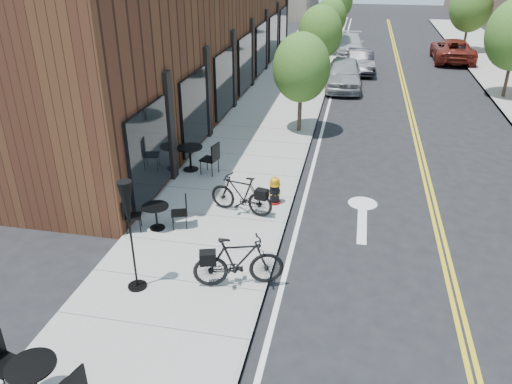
# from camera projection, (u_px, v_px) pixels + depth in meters

# --- Properties ---
(ground) EXTENTS (120.00, 120.00, 0.00)m
(ground) POSITION_uv_depth(u_px,v_px,m) (277.00, 257.00, 12.05)
(ground) COLOR black
(ground) RESTS_ON ground
(sidewalk_near) EXTENTS (4.00, 70.00, 0.12)m
(sidewalk_near) POSITION_uv_depth(u_px,v_px,m) (269.00, 122.00, 21.16)
(sidewalk_near) COLOR #9E9B93
(sidewalk_near) RESTS_ON ground
(building_near) EXTENTS (5.00, 28.00, 7.00)m
(building_near) POSITION_uv_depth(u_px,v_px,m) (193.00, 21.00, 23.95)
(building_near) COLOR #452316
(building_near) RESTS_ON ground
(tree_near_a) EXTENTS (2.20, 2.20, 3.81)m
(tree_near_a) POSITION_uv_depth(u_px,v_px,m) (301.00, 68.00, 18.90)
(tree_near_a) COLOR #382B1E
(tree_near_a) RESTS_ON sidewalk_near
(tree_near_b) EXTENTS (2.30, 2.30, 3.98)m
(tree_near_b) POSITION_uv_depth(u_px,v_px,m) (320.00, 32.00, 25.87)
(tree_near_b) COLOR #382B1E
(tree_near_b) RESTS_ON sidewalk_near
(tree_near_c) EXTENTS (2.10, 2.10, 3.67)m
(tree_near_c) POSITION_uv_depth(u_px,v_px,m) (331.00, 17.00, 32.98)
(tree_near_c) COLOR #382B1E
(tree_near_c) RESTS_ON sidewalk_near
(tree_near_d) EXTENTS (2.40, 2.40, 4.11)m
(tree_near_d) POSITION_uv_depth(u_px,v_px,m) (338.00, 1.00, 39.88)
(tree_near_d) COLOR #382B1E
(tree_near_d) RESTS_ON sidewalk_near
(tree_far_c) EXTENTS (2.80, 2.80, 4.62)m
(tree_far_c) POSITION_uv_depth(u_px,v_px,m) (471.00, 7.00, 33.72)
(tree_far_c) COLOR #382B1E
(tree_far_c) RESTS_ON sidewalk_far
(fire_hydrant) EXTENTS (0.43, 0.43, 0.83)m
(fire_hydrant) POSITION_uv_depth(u_px,v_px,m) (275.00, 190.00, 14.17)
(fire_hydrant) COLOR maroon
(fire_hydrant) RESTS_ON sidewalk_near
(bicycle_left) EXTENTS (1.92, 0.92, 1.11)m
(bicycle_left) POSITION_uv_depth(u_px,v_px,m) (241.00, 194.00, 13.59)
(bicycle_left) COLOR black
(bicycle_left) RESTS_ON sidewalk_near
(bicycle_right) EXTENTS (2.04, 1.11, 1.18)m
(bicycle_right) POSITION_uv_depth(u_px,v_px,m) (239.00, 262.00, 10.64)
(bicycle_right) COLOR black
(bicycle_right) RESTS_ON sidewalk_near
(bistro_set_a) EXTENTS (1.88, 0.96, 0.99)m
(bistro_set_a) POSITION_uv_depth(u_px,v_px,m) (34.00, 377.00, 7.91)
(bistro_set_a) COLOR black
(bistro_set_a) RESTS_ON sidewalk_near
(bistro_set_b) EXTENTS (1.62, 0.93, 0.86)m
(bistro_set_b) POSITION_uv_depth(u_px,v_px,m) (156.00, 214.00, 12.86)
(bistro_set_b) COLOR black
(bistro_set_b) RESTS_ON sidewalk_near
(bistro_set_c) EXTENTS (1.99, 1.01, 1.05)m
(bistro_set_c) POSITION_uv_depth(u_px,v_px,m) (190.00, 155.00, 16.23)
(bistro_set_c) COLOR black
(bistro_set_c) RESTS_ON sidewalk_near
(patio_umbrella) EXTENTS (0.41, 0.41, 2.52)m
(patio_umbrella) POSITION_uv_depth(u_px,v_px,m) (128.00, 214.00, 10.01)
(patio_umbrella) COLOR black
(patio_umbrella) RESTS_ON sidewalk_near
(parked_car_a) EXTENTS (1.99, 4.60, 1.55)m
(parked_car_a) POSITION_uv_depth(u_px,v_px,m) (344.00, 74.00, 25.91)
(parked_car_a) COLOR gray
(parked_car_a) RESTS_ON ground
(parked_car_b) EXTENTS (1.73, 4.11, 1.32)m
(parked_car_b) POSITION_uv_depth(u_px,v_px,m) (361.00, 61.00, 29.32)
(parked_car_b) COLOR black
(parked_car_b) RESTS_ON ground
(parked_car_c) EXTENTS (1.92, 4.46, 1.28)m
(parked_car_c) POSITION_uv_depth(u_px,v_px,m) (350.00, 44.00, 34.53)
(parked_car_c) COLOR #B4B5B9
(parked_car_c) RESTS_ON ground
(parked_car_far) EXTENTS (2.50, 5.25, 1.45)m
(parked_car_far) POSITION_uv_depth(u_px,v_px,m) (453.00, 50.00, 32.09)
(parked_car_far) COLOR maroon
(parked_car_far) RESTS_ON ground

